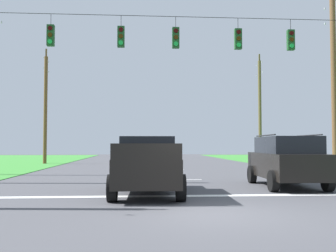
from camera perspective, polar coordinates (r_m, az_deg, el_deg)
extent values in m
plane|color=#47474C|center=(9.94, 6.11, -12.30)|extent=(120.00, 120.00, 0.00)
cube|color=white|center=(13.25, 3.49, -9.87)|extent=(15.52, 0.45, 0.01)
cube|color=white|center=(19.18, 1.11, -7.64)|extent=(2.50, 0.15, 0.01)
cube|color=white|center=(26.83, -0.39, -6.23)|extent=(2.50, 0.15, 0.01)
cube|color=white|center=(31.85, -0.97, -5.67)|extent=(2.50, 0.15, 0.01)
cylinder|color=black|center=(19.05, 0.37, 15.31)|extent=(18.10, 0.02, 0.02)
cylinder|color=black|center=(19.34, -16.31, 14.34)|extent=(0.02, 0.02, 0.51)
cube|color=#19471E|center=(19.14, -16.34, 12.25)|extent=(0.32, 0.24, 0.95)
cylinder|color=#310503|center=(19.08, -16.42, 13.21)|extent=(0.20, 0.04, 0.20)
cylinder|color=#352203|center=(19.00, -16.43, 12.34)|extent=(0.20, 0.04, 0.20)
cylinder|color=green|center=(18.93, -16.44, 11.46)|extent=(0.20, 0.04, 0.20)
cylinder|color=black|center=(18.94, -6.69, 14.62)|extent=(0.02, 0.02, 0.51)
cube|color=#19471E|center=(18.74, -6.70, 12.48)|extent=(0.32, 0.24, 0.95)
cylinder|color=#310503|center=(18.68, -6.71, 13.47)|extent=(0.20, 0.04, 0.20)
cylinder|color=#352203|center=(18.60, -6.72, 12.58)|extent=(0.20, 0.04, 0.20)
cylinder|color=green|center=(18.52, -6.72, 11.68)|extent=(0.20, 0.04, 0.20)
cylinder|color=black|center=(18.99, 1.10, 14.55)|extent=(0.02, 0.02, 0.51)
cube|color=#19471E|center=(18.79, 1.11, 12.42)|extent=(0.32, 0.24, 0.95)
cylinder|color=#310503|center=(18.73, 1.14, 13.40)|extent=(0.20, 0.04, 0.20)
cylinder|color=#352203|center=(18.65, 1.15, 12.52)|extent=(0.20, 0.04, 0.20)
cylinder|color=green|center=(18.58, 1.15, 11.62)|extent=(0.20, 0.04, 0.20)
cylinder|color=black|center=(19.46, 9.92, 14.17)|extent=(0.02, 0.02, 0.51)
cube|color=#19471E|center=(19.26, 9.93, 12.08)|extent=(0.32, 0.24, 0.95)
cylinder|color=#310503|center=(19.21, 10.03, 13.04)|extent=(0.20, 0.04, 0.20)
cylinder|color=#352203|center=(19.13, 10.04, 12.17)|extent=(0.20, 0.04, 0.20)
cylinder|color=green|center=(19.05, 10.05, 11.30)|extent=(0.20, 0.04, 0.20)
cylinder|color=black|center=(20.19, 17.02, 13.62)|extent=(0.02, 0.02, 0.51)
cube|color=#19471E|center=(20.00, 17.05, 11.60)|extent=(0.32, 0.24, 0.95)
cylinder|color=#310503|center=(19.95, 17.19, 12.52)|extent=(0.20, 0.04, 0.20)
cylinder|color=#352203|center=(19.87, 17.20, 11.68)|extent=(0.20, 0.04, 0.20)
cylinder|color=green|center=(19.80, 17.21, 10.84)|extent=(0.20, 0.04, 0.20)
cube|color=black|center=(13.66, -2.98, -6.20)|extent=(2.14, 5.45, 0.85)
cube|color=black|center=(14.28, -2.95, -2.93)|extent=(1.90, 1.95, 0.70)
cube|color=black|center=(12.33, -7.40, -3.53)|extent=(0.16, 2.38, 0.45)
cube|color=black|center=(12.32, 1.36, -3.56)|extent=(0.16, 2.38, 0.45)
cube|color=black|center=(10.99, -3.08, -3.66)|extent=(1.96, 0.15, 0.45)
cylinder|color=black|center=(15.56, -6.65, -7.32)|extent=(0.30, 0.81, 0.80)
cylinder|color=black|center=(15.55, 0.78, -7.34)|extent=(0.30, 0.81, 0.80)
cylinder|color=black|center=(11.92, -7.93, -8.74)|extent=(0.30, 0.81, 0.80)
cylinder|color=black|center=(11.90, 1.82, -8.77)|extent=(0.30, 0.81, 0.80)
cube|color=black|center=(16.56, 16.42, -5.37)|extent=(2.19, 4.89, 0.95)
cube|color=black|center=(16.39, 16.54, -2.60)|extent=(1.96, 3.29, 0.65)
cylinder|color=black|center=(16.16, 13.65, -1.30)|extent=(0.19, 2.72, 0.05)
cylinder|color=black|center=(16.68, 19.31, -1.27)|extent=(0.19, 2.72, 0.05)
cylinder|color=black|center=(17.90, 11.85, -6.73)|extent=(0.30, 0.77, 0.76)
cylinder|color=black|center=(18.44, 17.81, -6.54)|extent=(0.30, 0.77, 0.76)
cylinder|color=black|center=(14.75, 14.73, -7.58)|extent=(0.30, 0.77, 0.76)
cylinder|color=black|center=(15.39, 21.79, -7.27)|extent=(0.30, 0.77, 0.76)
cube|color=silver|center=(35.36, -6.11, -4.27)|extent=(2.14, 4.43, 0.70)
cube|color=black|center=(35.35, -6.11, -3.30)|extent=(1.78, 2.22, 0.50)
cylinder|color=black|center=(34.01, -4.49, -4.93)|extent=(0.27, 0.66, 0.64)
cylinder|color=black|center=(33.93, -7.54, -4.93)|extent=(0.27, 0.66, 0.64)
cylinder|color=black|center=(36.84, -4.81, -4.76)|extent=(0.27, 0.66, 0.64)
cylinder|color=black|center=(36.76, -7.62, -4.75)|extent=(0.27, 0.66, 0.64)
cylinder|color=brown|center=(24.58, 22.52, 5.35)|extent=(0.31, 0.31, 10.02)
cube|color=brown|center=(25.62, 22.33, 15.61)|extent=(0.12, 0.12, 2.35)
cylinder|color=#B2B7BC|center=(26.46, 21.39, 15.27)|extent=(0.08, 0.08, 0.12)
cube|color=brown|center=(25.35, 22.37, 13.68)|extent=(0.12, 0.12, 2.38)
cylinder|color=#B2B7BC|center=(26.20, 21.41, 13.39)|extent=(0.08, 0.08, 0.12)
cylinder|color=brown|center=(36.81, 12.94, 1.98)|extent=(0.28, 0.28, 9.22)
cube|color=brown|center=(37.38, 12.87, 8.43)|extent=(0.12, 0.12, 2.02)
cylinder|color=#B2B7BC|center=(38.16, 12.51, 8.38)|extent=(0.08, 0.08, 0.12)
cylinder|color=#B2B7BC|center=(36.65, 13.24, 8.85)|extent=(0.08, 0.08, 0.12)
cube|color=brown|center=(37.22, 12.88, 7.07)|extent=(0.12, 0.12, 2.27)
cylinder|color=#B2B7BC|center=(38.10, 12.48, 7.02)|extent=(0.08, 0.08, 0.12)
cylinder|color=#B2B7BC|center=(36.39, 13.30, 7.49)|extent=(0.08, 0.08, 0.12)
cylinder|color=#B2B7BC|center=(25.95, -22.60, 13.48)|extent=(0.08, 0.08, 0.12)
cylinder|color=brown|center=(36.74, -17.03, 2.20)|extent=(0.31, 0.31, 9.43)
cube|color=brown|center=(37.34, -16.94, 8.82)|extent=(0.12, 0.12, 2.19)
cylinder|color=#B2B7BC|center=(38.20, -16.64, 8.74)|extent=(0.08, 0.08, 0.12)
cylinder|color=#B2B7BC|center=(36.53, -17.25, 9.27)|extent=(0.08, 0.08, 0.12)
cube|color=brown|center=(37.18, -16.96, 7.46)|extent=(0.12, 0.12, 2.29)
cylinder|color=#B2B7BC|center=(38.08, -16.65, 7.40)|extent=(0.08, 0.08, 0.12)
cylinder|color=#B2B7BC|center=(36.32, -17.28, 7.89)|extent=(0.08, 0.08, 0.12)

